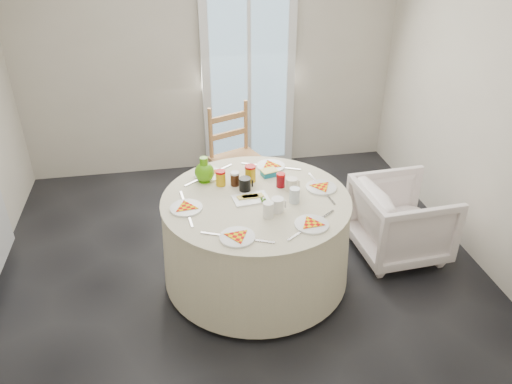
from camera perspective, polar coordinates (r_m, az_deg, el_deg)
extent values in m
plane|color=black|center=(4.19, -1.69, -9.22)|extent=(4.00, 4.00, 0.00)
cube|color=#BCB5A3|center=(5.40, -5.32, 15.50)|extent=(4.00, 0.02, 2.60)
cube|color=#BCB5A3|center=(4.26, 25.95, 8.53)|extent=(0.02, 4.00, 2.60)
cube|color=silver|center=(5.47, -0.86, 13.09)|extent=(1.00, 0.08, 2.10)
cylinder|color=beige|center=(3.93, 0.00, -5.36)|extent=(1.46, 1.46, 0.74)
imported|color=white|center=(4.37, 16.33, -2.45)|extent=(0.71, 0.75, 0.73)
cube|color=#106F89|center=(4.02, 1.53, 2.39)|extent=(0.15, 0.12, 0.05)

